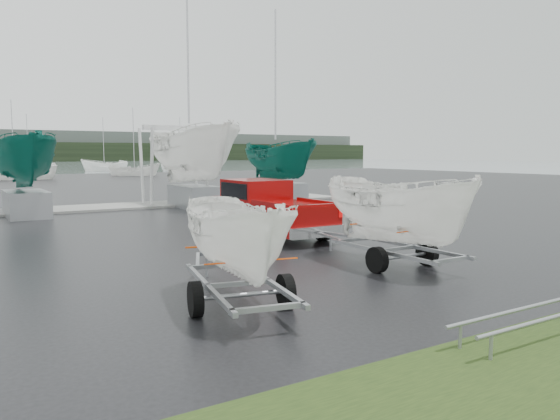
{
  "coord_description": "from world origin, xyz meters",
  "views": [
    {
      "loc": [
        -5.23,
        -14.15,
        2.72
      ],
      "look_at": [
        2.44,
        -1.92,
        1.2
      ],
      "focal_mm": 35.0,
      "sensor_mm": 36.0,
      "label": 1
    }
  ],
  "objects_px": {
    "trailer_hitched": "(399,151)",
    "trailer_parked": "(238,171)",
    "pickup_truck": "(266,206)",
    "boat_hoist": "(174,154)"
  },
  "relations": [
    {
      "from": "trailer_hitched",
      "to": "trailer_parked",
      "type": "distance_m",
      "value": 4.93
    },
    {
      "from": "pickup_truck",
      "to": "trailer_parked",
      "type": "xyz_separation_m",
      "value": [
        -4.84,
        -7.26,
        1.46
      ]
    },
    {
      "from": "pickup_truck",
      "to": "boat_hoist",
      "type": "bearing_deg",
      "value": 83.84
    },
    {
      "from": "pickup_truck",
      "to": "trailer_parked",
      "type": "relative_size",
      "value": 1.24
    },
    {
      "from": "trailer_parked",
      "to": "trailer_hitched",
      "type": "bearing_deg",
      "value": 24.6
    },
    {
      "from": "pickup_truck",
      "to": "boat_hoist",
      "type": "xyz_separation_m",
      "value": [
        1.34,
        11.63,
        1.73
      ]
    },
    {
      "from": "boat_hoist",
      "to": "pickup_truck",
      "type": "bearing_deg",
      "value": -96.58
    },
    {
      "from": "trailer_hitched",
      "to": "boat_hoist",
      "type": "height_order",
      "value": "trailer_hitched"
    },
    {
      "from": "boat_hoist",
      "to": "trailer_parked",
      "type": "bearing_deg",
      "value": -108.12
    },
    {
      "from": "trailer_hitched",
      "to": "boat_hoist",
      "type": "bearing_deg",
      "value": 85.97
    }
  ]
}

